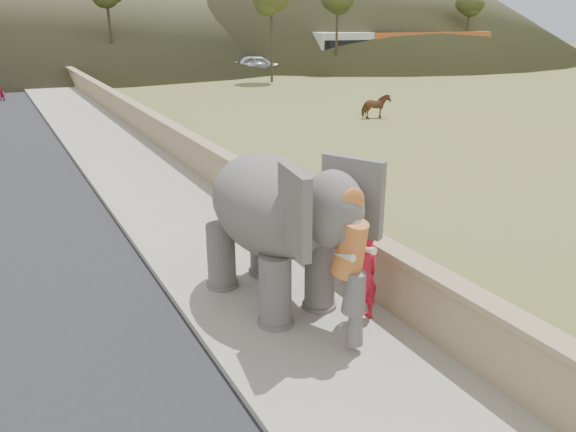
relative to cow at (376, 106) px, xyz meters
name	(u,v)px	position (x,y,z in m)	size (l,w,h in m)	color
ground	(254,288)	(-12.40, -13.03, -0.57)	(160.00, 160.00, 0.00)	olive
walkway	(127,163)	(-12.40, -3.03, -0.49)	(3.00, 120.00, 0.15)	#9E9687
parapet	(174,143)	(-10.75, -3.03, -0.02)	(0.30, 120.00, 1.10)	tan
cow	(376,106)	(0.00, 0.00, 0.00)	(0.61, 1.35, 1.14)	brown
distant_car	(258,64)	(3.84, 21.02, 0.15)	(1.70, 4.23, 1.44)	#ACABB2
bus_white	(377,51)	(14.31, 19.14, 0.98)	(2.50, 11.00, 3.10)	white
bus_orange	(426,50)	(18.80, 18.01, 0.98)	(2.50, 11.00, 3.10)	#C75A23
elephant_and_man	(270,226)	(-12.38, -13.70, 0.89)	(2.41, 3.87, 2.63)	slate
trees	(26,25)	(-13.55, 14.03, 3.51)	(48.43, 42.14, 9.85)	#473828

